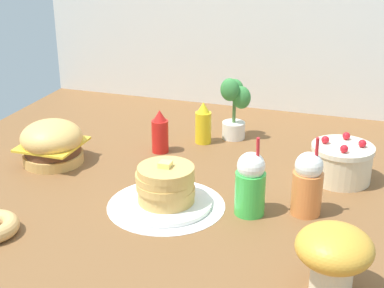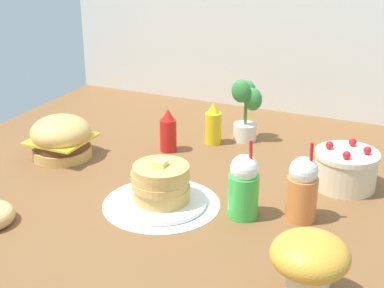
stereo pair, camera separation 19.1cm
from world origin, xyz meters
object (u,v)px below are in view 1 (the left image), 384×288
Objects in this scene: ketchup_bottle at (160,133)px; mustard_bottle at (203,124)px; burger at (52,143)px; orange_float_cup at (308,184)px; layer_cake at (341,162)px; cream_soda_cup at (250,184)px; potted_plant at (235,106)px; mushroom_stool at (334,254)px; pancake_stack at (166,188)px.

ketchup_bottle and mustard_bottle have the same top height.
burger is 0.43m from ketchup_bottle.
mustard_bottle is 0.67× the size of orange_float_cup.
cream_soda_cup reaches higher than layer_cake.
potted_plant is at bearing 124.11° from orange_float_cup.
orange_float_cup is at bearing -27.41° from ketchup_bottle.
cream_soda_cup is (-0.26, -0.35, 0.04)m from layer_cake.
potted_plant is 1.09m from mushroom_stool.
cream_soda_cup is 1.36× the size of mushroom_stool.
ketchup_bottle is 0.71m from orange_float_cup.
mushroom_stool is (0.61, -0.88, 0.03)m from mustard_bottle.
cream_soda_cup reaches higher than ketchup_bottle.
potted_plant is (0.60, 0.47, 0.06)m from burger.
burger is 1.21m from mushroom_stool.
burger is 0.87× the size of potted_plant.
mushroom_stool reaches higher than mustard_bottle.
pancake_stack is 0.46m from orange_float_cup.
layer_cake is 0.83× the size of cream_soda_cup.
burger is 1.09m from layer_cake.
layer_cake is at bearing 53.20° from cream_soda_cup.
potted_plant reaches higher than cream_soda_cup.
layer_cake reaches higher than pancake_stack.
orange_float_cup is at bearing 18.47° from cream_soda_cup.
cream_soda_cup is (0.32, -0.54, 0.02)m from mustard_bottle.
mushroom_stool is at bearing -28.23° from pancake_stack.
layer_cake is 0.72m from ketchup_bottle.
cream_soda_cup is 0.18m from orange_float_cup.
pancake_stack is at bearing -144.20° from layer_cake.
burger is at bearing -142.05° from potted_plant.
mustard_bottle is 0.91× the size of mushroom_stool.
potted_plant is at bearing 108.72° from cream_soda_cup.
pancake_stack is 1.36× the size of layer_cake.
mustard_bottle is at bearing 37.68° from burger.
cream_soda_cup is 1.00× the size of orange_float_cup.
pancake_stack is 1.70× the size of ketchup_bottle.
potted_plant is (-0.47, 0.28, 0.08)m from layer_cake.
mushroom_stool reaches higher than burger.
layer_cake is 0.43m from cream_soda_cup.
mushroom_stool is at bearing -87.44° from layer_cake.
burger is at bearing -169.91° from layer_cake.
burger is 0.88× the size of orange_float_cup.
burger is at bearing -147.15° from ketchup_bottle.
cream_soda_cup is at bearing 130.35° from mushroom_stool.
mustard_bottle is 0.63m from cream_soda_cup.
ketchup_bottle is at bearing 32.85° from burger.
orange_float_cup is 0.42m from mushroom_stool.
mustard_bottle is at bearing 124.95° from mushroom_stool.
pancake_stack is 1.13× the size of orange_float_cup.
cream_soda_cup is (0.27, 0.04, 0.04)m from pancake_stack.
layer_cake is 0.83× the size of orange_float_cup.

